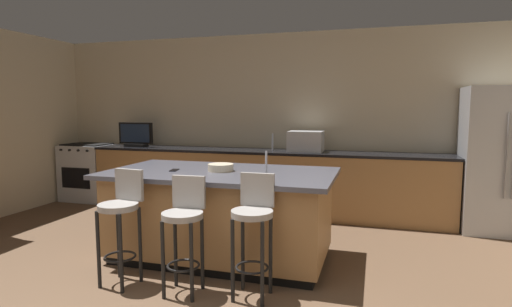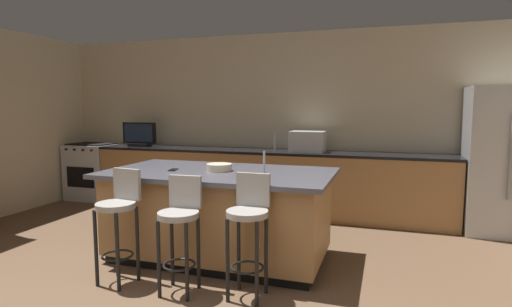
# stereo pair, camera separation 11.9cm
# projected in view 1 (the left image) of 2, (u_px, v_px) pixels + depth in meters

# --- Properties ---
(wall_back) EXTENTS (7.56, 0.12, 2.65)m
(wall_back) POSITION_uv_depth(u_px,v_px,m) (272.00, 122.00, 6.23)
(wall_back) COLOR beige
(wall_back) RESTS_ON ground_plane
(counter_back) EXTENTS (5.27, 0.62, 0.93)m
(counter_back) POSITION_uv_depth(u_px,v_px,m) (261.00, 182.00, 5.98)
(counter_back) COLOR #9E7042
(counter_back) RESTS_ON ground_plane
(kitchen_island) EXTENTS (2.30, 1.24, 0.91)m
(kitchen_island) POSITION_uv_depth(u_px,v_px,m) (221.00, 214.00, 4.16)
(kitchen_island) COLOR black
(kitchen_island) RESTS_ON ground_plane
(refrigerator) EXTENTS (0.89, 0.74, 1.81)m
(refrigerator) POSITION_uv_depth(u_px,v_px,m) (501.00, 160.00, 5.01)
(refrigerator) COLOR #B7BABF
(refrigerator) RESTS_ON ground_plane
(range_oven) EXTENTS (0.76, 0.63, 0.95)m
(range_oven) POSITION_uv_depth(u_px,v_px,m) (88.00, 172.00, 6.83)
(range_oven) COLOR #B7BABF
(range_oven) RESTS_ON ground_plane
(microwave) EXTENTS (0.48, 0.36, 0.29)m
(microwave) POSITION_uv_depth(u_px,v_px,m) (306.00, 141.00, 5.73)
(microwave) COLOR #B7BABF
(microwave) RESTS_ON counter_back
(tv_monitor) EXTENTS (0.58, 0.16, 0.38)m
(tv_monitor) POSITION_uv_depth(u_px,v_px,m) (136.00, 136.00, 6.43)
(tv_monitor) COLOR black
(tv_monitor) RESTS_ON counter_back
(sink_faucet_back) EXTENTS (0.02, 0.02, 0.24)m
(sink_faucet_back) POSITION_uv_depth(u_px,v_px,m) (273.00, 142.00, 5.97)
(sink_faucet_back) COLOR #B2B2B7
(sink_faucet_back) RESTS_ON counter_back
(sink_faucet_island) EXTENTS (0.02, 0.02, 0.22)m
(sink_faucet_island) POSITION_uv_depth(u_px,v_px,m) (266.00, 162.00, 3.97)
(sink_faucet_island) COLOR #B2B2B7
(sink_faucet_island) RESTS_ON kitchen_island
(bar_stool_left) EXTENTS (0.34, 0.35, 1.01)m
(bar_stool_left) POSITION_uv_depth(u_px,v_px,m) (121.00, 216.00, 3.53)
(bar_stool_left) COLOR gray
(bar_stool_left) RESTS_ON ground_plane
(bar_stool_center) EXTENTS (0.34, 0.35, 0.98)m
(bar_stool_center) POSITION_uv_depth(u_px,v_px,m) (184.00, 224.00, 3.37)
(bar_stool_center) COLOR gray
(bar_stool_center) RESTS_ON ground_plane
(bar_stool_right) EXTENTS (0.34, 0.34, 1.01)m
(bar_stool_right) POSITION_uv_depth(u_px,v_px,m) (253.00, 224.00, 3.29)
(bar_stool_right) COLOR gray
(bar_stool_right) RESTS_ON ground_plane
(fruit_bowl) EXTENTS (0.26, 0.26, 0.07)m
(fruit_bowl) POSITION_uv_depth(u_px,v_px,m) (221.00, 167.00, 4.11)
(fruit_bowl) COLOR beige
(fruit_bowl) RESTS_ON kitchen_island
(cell_phone) EXTENTS (0.10, 0.16, 0.01)m
(cell_phone) POSITION_uv_depth(u_px,v_px,m) (174.00, 170.00, 4.15)
(cell_phone) COLOR black
(cell_phone) RESTS_ON kitchen_island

